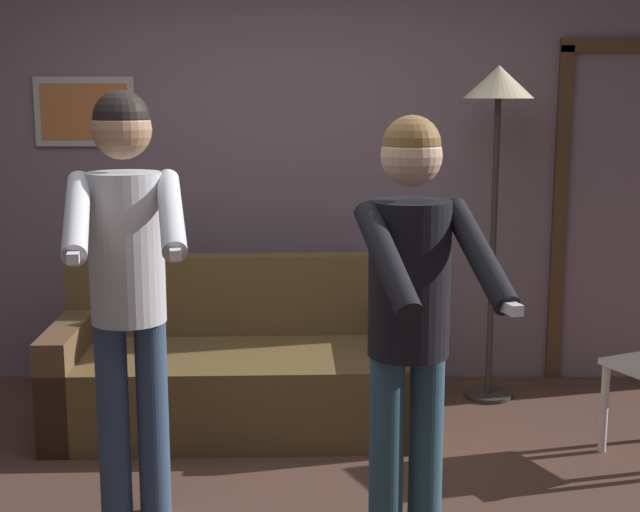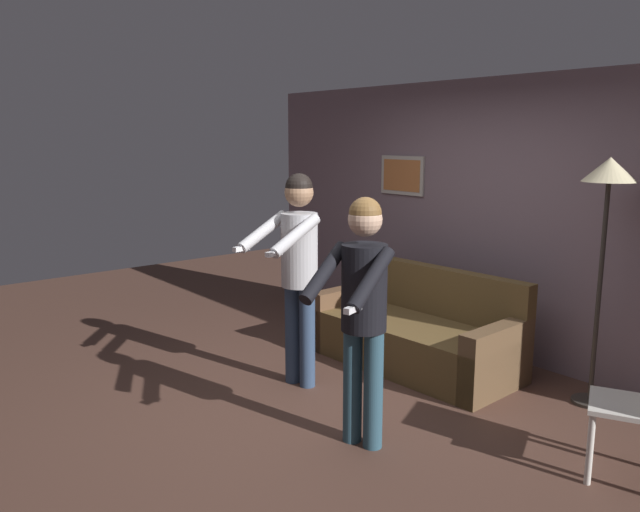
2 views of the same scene
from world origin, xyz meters
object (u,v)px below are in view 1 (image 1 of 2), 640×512
object	(u,v)px
torchiere_lamp	(502,114)
person_standing_left	(131,265)
couch	(241,374)
person_standing_right	(415,301)

from	to	relation	value
torchiere_lamp	person_standing_left	xyz separation A→B (m)	(-1.76, -1.54, -0.56)
couch	person_standing_right	xyz separation A→B (m)	(0.78, -1.43, 0.74)
person_standing_right	couch	bearing A→B (deg)	118.69
torchiere_lamp	person_standing_right	xyz separation A→B (m)	(-0.66, -1.85, -0.63)
torchiere_lamp	person_standing_left	world-z (taller)	torchiere_lamp
person_standing_left	torchiere_lamp	bearing A→B (deg)	41.19
person_standing_right	torchiere_lamp	bearing A→B (deg)	70.43
torchiere_lamp	person_standing_left	size ratio (longest dim) A/B	1.08
couch	person_standing_left	distance (m)	1.41
couch	person_standing_left	size ratio (longest dim) A/B	1.09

